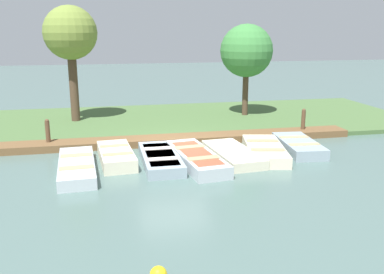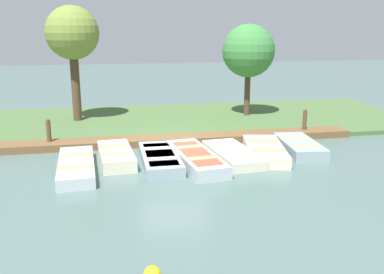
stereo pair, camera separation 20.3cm
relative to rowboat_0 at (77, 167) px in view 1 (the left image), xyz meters
name	(u,v)px [view 1 (the left image)]	position (x,y,z in m)	size (l,w,h in m)	color
ground_plane	(174,153)	(-1.47, 3.28, -0.19)	(80.00, 80.00, 0.00)	#4C6660
shore_bank	(156,121)	(-6.47, 3.28, -0.10)	(8.00, 24.00, 0.18)	#476638
dock_walkway	(168,140)	(-2.80, 3.28, -0.05)	(1.01, 14.71, 0.27)	brown
rowboat_0	(77,167)	(0.00, 0.00, 0.00)	(3.47, 1.26, 0.38)	#B2BCC1
rowboat_1	(116,156)	(-0.82, 1.23, 0.03)	(2.78, 1.25, 0.44)	beige
rowboat_2	(160,158)	(-0.35, 2.64, -0.01)	(3.23, 1.17, 0.36)	#8C9EA8
rowboat_3	(196,158)	(-0.05, 3.78, 0.02)	(3.66, 1.51, 0.42)	#B2BCC1
rowboat_4	(233,154)	(-0.38, 5.13, -0.02)	(3.10, 1.51, 0.34)	beige
rowboat_5	(265,150)	(-0.49, 6.33, 0.01)	(3.30, 1.85, 0.40)	beige
rowboat_6	(299,145)	(-0.82, 7.75, 0.01)	(2.84, 1.41, 0.40)	#8C9EA8
mooring_post_near	(48,134)	(-2.92, -1.14, 0.38)	(0.17, 0.17, 1.13)	brown
mooring_post_far	(303,122)	(-2.92, 8.93, 0.38)	(0.17, 0.17, 1.13)	brown
park_tree_far_left	(70,35)	(-7.04, -0.38, 3.85)	(2.37, 2.37, 5.31)	#4C3828
park_tree_left	(247,51)	(-6.74, 7.70, 3.07)	(2.51, 2.51, 4.53)	#4C3828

